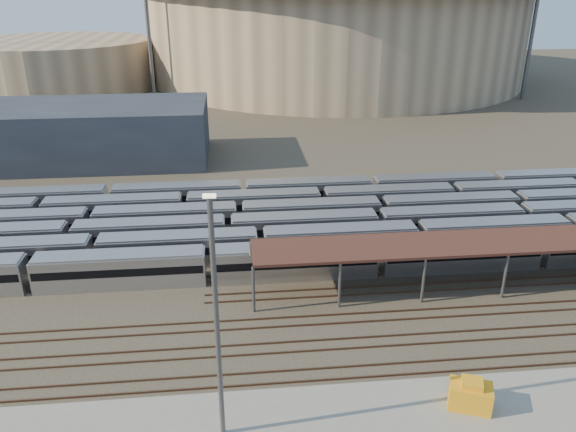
# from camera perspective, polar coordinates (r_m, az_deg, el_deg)

# --- Properties ---
(ground) EXTENTS (420.00, 420.00, 0.00)m
(ground) POSITION_cam_1_polar(r_m,az_deg,el_deg) (56.46, 4.86, -9.88)
(ground) COLOR #383026
(ground) RESTS_ON ground
(apron) EXTENTS (50.00, 9.00, 0.20)m
(apron) POSITION_cam_1_polar(r_m,az_deg,el_deg) (44.07, 1.78, -20.79)
(apron) COLOR gray
(apron) RESTS_ON ground
(subway_trains) EXTENTS (130.00, 23.90, 3.60)m
(subway_trains) POSITION_cam_1_polar(r_m,az_deg,el_deg) (72.02, 3.86, -0.59)
(subway_trains) COLOR #A4A4A9
(subway_trains) RESTS_ON ground
(inspection_shed) EXTENTS (60.30, 6.00, 5.30)m
(inspection_shed) POSITION_cam_1_polar(r_m,az_deg,el_deg) (64.80, 23.85, -2.35)
(inspection_shed) COLOR #4F4F53
(inspection_shed) RESTS_ON ground
(empty_tracks) EXTENTS (170.00, 9.62, 0.18)m
(empty_tracks) POSITION_cam_1_polar(r_m,az_deg,el_deg) (52.37, 5.87, -12.75)
(empty_tracks) COLOR #4C3323
(empty_tracks) RESTS_ON ground
(stadium) EXTENTS (124.00, 124.00, 32.50)m
(stadium) POSITION_cam_1_polar(r_m,az_deg,el_deg) (190.17, 4.83, 18.71)
(stadium) COLOR #9D876A
(stadium) RESTS_ON ground
(secondary_arena) EXTENTS (56.00, 56.00, 14.00)m
(secondary_arena) POSITION_cam_1_polar(r_m,az_deg,el_deg) (185.06, -22.38, 14.06)
(secondary_arena) COLOR #9D876A
(secondary_arena) RESTS_ON ground
(service_building) EXTENTS (42.00, 20.00, 10.00)m
(service_building) POSITION_cam_1_polar(r_m,az_deg,el_deg) (107.71, -19.59, 7.96)
(service_building) COLOR #1E232D
(service_building) RESTS_ON ground
(floodlight_0) EXTENTS (4.00, 1.00, 38.40)m
(floodlight_0) POSITION_cam_1_polar(r_m,az_deg,el_deg) (158.12, -14.10, 18.79)
(floodlight_0) COLOR #4F4F53
(floodlight_0) RESTS_ON ground
(floodlight_2) EXTENTS (4.00, 1.00, 38.40)m
(floodlight_2) POSITION_cam_1_polar(r_m,az_deg,el_deg) (166.97, 23.76, 17.81)
(floodlight_2) COLOR #4F4F53
(floodlight_2) RESTS_ON ground
(floodlight_3) EXTENTS (4.00, 1.00, 38.40)m
(floodlight_3) POSITION_cam_1_polar(r_m,az_deg,el_deg) (206.71, -6.42, 20.15)
(floodlight_3) COLOR #4F4F53
(floodlight_3) RESTS_ON ground
(yard_light_pole) EXTENTS (0.82, 0.36, 18.51)m
(yard_light_pole) POSITION_cam_1_polar(r_m,az_deg,el_deg) (38.02, -7.24, -10.84)
(yard_light_pole) COLOR #4F4F53
(yard_light_pole) RESTS_ON apron
(yellow_equipment) EXTENTS (3.66, 2.98, 1.98)m
(yellow_equipment) POSITION_cam_1_polar(r_m,az_deg,el_deg) (47.07, 18.02, -17.01)
(yellow_equipment) COLOR orange
(yellow_equipment) RESTS_ON apron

